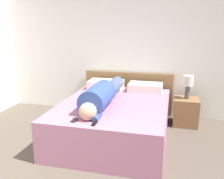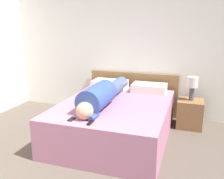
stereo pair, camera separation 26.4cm
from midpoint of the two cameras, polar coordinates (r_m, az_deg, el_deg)
wall_back at (r=4.93m, az=4.10°, el=9.44°), size 5.84×0.06×2.60m
bed at (r=3.95m, az=2.65°, el=-7.02°), size 1.61×2.08×0.57m
headboard at (r=4.97m, az=6.29°, el=-0.91°), size 1.73×0.04×0.84m
nightstand at (r=4.59m, az=18.98°, el=-5.25°), size 0.43×0.42×0.49m
table_lamp at (r=4.45m, az=19.53°, el=1.08°), size 0.18×0.18×0.41m
person_lying at (r=3.72m, az=-0.15°, el=-1.24°), size 0.35×1.79×0.35m
pillow_near_headboard at (r=4.68m, az=1.13°, el=1.13°), size 0.63×0.39×0.16m
pillow_second at (r=4.52m, az=10.15°, el=0.33°), size 0.60×0.39×0.14m
tv_remote at (r=3.06m, az=-2.44°, el=-7.57°), size 0.04×0.15×0.02m
cell_phone at (r=3.20m, az=-6.93°, el=-6.81°), size 0.06×0.13×0.01m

